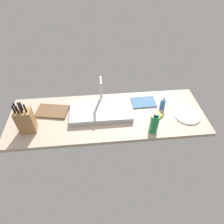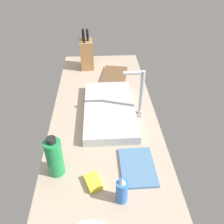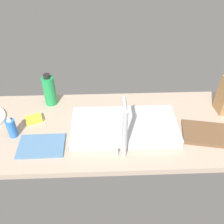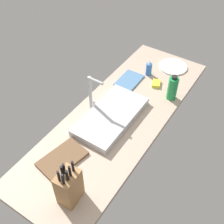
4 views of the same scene
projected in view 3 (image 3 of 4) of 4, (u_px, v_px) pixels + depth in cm
name	position (u px, v px, depth cm)	size (l,w,h in cm)	color
countertop_slab	(113.00, 128.00, 140.48)	(181.03, 61.69, 3.50)	tan
sink_basin	(124.00, 126.00, 135.47)	(56.90, 29.35, 4.99)	#B7BABF
faucet	(124.00, 130.00, 113.48)	(5.50, 12.05, 28.16)	#B7BABF
cutting_board	(210.00, 134.00, 133.24)	(29.10, 17.69, 1.80)	brown
soap_bottle	(12.00, 127.00, 130.07)	(4.84, 4.84, 13.31)	blue
water_bottle	(49.00, 90.00, 149.51)	(7.32, 7.32, 20.44)	#1E8E47
dish_towel	(41.00, 146.00, 127.10)	(23.22, 15.75, 1.20)	teal
dish_sponge	(34.00, 119.00, 142.06)	(9.00, 6.00, 2.40)	yellow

